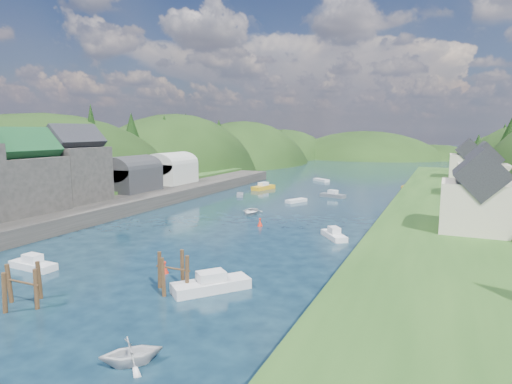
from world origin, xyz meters
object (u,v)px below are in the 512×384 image
at_px(piling_cluster_near, 23,290).
at_px(channel_buoy_near, 165,268).
at_px(channel_buoy_far, 260,223).
at_px(piling_cluster_far, 173,275).

height_order(piling_cluster_near, channel_buoy_near, piling_cluster_near).
xyz_separation_m(piling_cluster_near, channel_buoy_far, (5.40, 30.32, -0.70)).
height_order(piling_cluster_near, channel_buoy_far, piling_cluster_near).
bearing_deg(piling_cluster_far, channel_buoy_near, 134.98).
relative_size(piling_cluster_far, channel_buoy_far, 3.26).
bearing_deg(channel_buoy_near, piling_cluster_near, -117.30).
height_order(channel_buoy_near, channel_buoy_far, same).
bearing_deg(piling_cluster_near, piling_cluster_far, 39.88).
relative_size(piling_cluster_near, channel_buoy_near, 3.17).
relative_size(piling_cluster_far, channel_buoy_near, 3.26).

